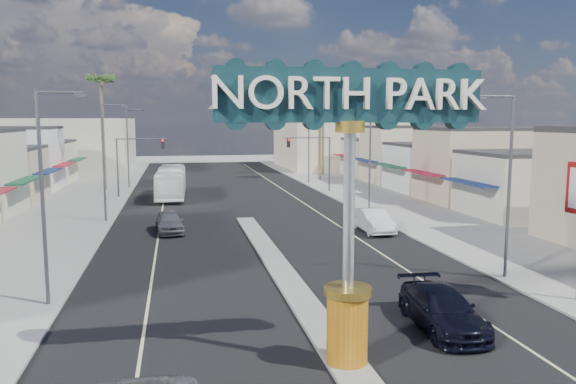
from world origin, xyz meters
name	(u,v)px	position (x,y,z in m)	size (l,w,h in m)	color
ground	(243,217)	(0.00, 30.00, 0.00)	(160.00, 160.00, 0.00)	gray
road	(243,217)	(0.00, 30.00, 0.01)	(20.00, 120.00, 0.01)	black
median_island	(279,267)	(0.00, 14.00, 0.08)	(1.30, 30.00, 0.16)	gray
sidewalk_left	(59,223)	(-14.00, 30.00, 0.06)	(8.00, 120.00, 0.12)	gray
sidewalk_right	(407,211)	(14.00, 30.00, 0.06)	(8.00, 120.00, 0.12)	gray
storefront_row_right	(445,164)	(24.00, 43.00, 3.00)	(12.00, 42.00, 6.00)	#B7B29E
backdrop_far_left	(62,145)	(-22.00, 75.00, 4.00)	(20.00, 20.00, 8.00)	#B7B29E
backdrop_far_right	(344,143)	(22.00, 75.00, 4.00)	(20.00, 20.00, 8.00)	beige
gateway_sign	(349,182)	(0.00, 1.98, 5.93)	(8.20, 1.50, 9.15)	#B34D0D
traffic_signal_left	(136,155)	(-9.18, 43.99, 4.27)	(5.09, 0.45, 6.00)	#47474C
traffic_signal_right	(313,153)	(9.18, 43.99, 4.27)	(5.09, 0.45, 6.00)	#47474C
streetlight_l_near	(46,187)	(-10.43, 10.00, 5.07)	(2.03, 0.22, 9.00)	#47474C
streetlight_l_mid	(106,156)	(-10.43, 30.00, 5.07)	(2.03, 0.22, 9.00)	#47474C
streetlight_l_far	(129,144)	(-10.43, 52.00, 5.07)	(2.03, 0.22, 9.00)	#47474C
streetlight_r_near	(507,177)	(10.43, 10.00, 5.07)	(2.03, 0.22, 9.00)	#47474C
streetlight_r_mid	(368,153)	(10.43, 30.00, 5.07)	(2.03, 0.22, 9.00)	#47474C
streetlight_r_far	(307,143)	(10.43, 52.00, 5.07)	(2.03, 0.22, 9.00)	#47474C
palm_left_far	(101,85)	(-13.00, 50.00, 11.50)	(2.60, 2.60, 13.10)	brown
palm_right_mid	(320,98)	(13.00, 56.00, 10.60)	(2.60, 2.60, 12.10)	brown
palm_right_far	(323,86)	(15.00, 62.00, 12.39)	(2.60, 2.60, 14.10)	brown
suv_right	(442,309)	(4.47, 4.46, 0.75)	(2.10, 5.16, 1.50)	black
car_parked_left	(169,222)	(-5.76, 24.93, 0.77)	(1.81, 4.50, 1.53)	slate
car_parked_right	(373,221)	(8.22, 22.39, 0.80)	(1.69, 4.85, 1.60)	silver
city_bus	(171,182)	(-5.76, 42.97, 1.56)	(2.63, 11.24, 3.13)	white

